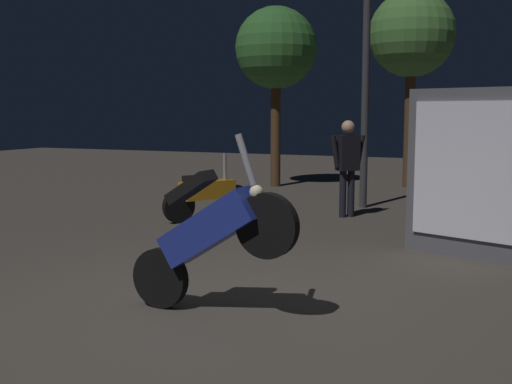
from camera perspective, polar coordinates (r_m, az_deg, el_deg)
The scene contains 8 objects.
ground_plane at distance 5.99m, azimuth -3.00°, elevation -10.46°, with size 40.00×40.00×0.00m, color #4C443D.
motorcycle_blue_foreground at distance 5.65m, azimuth -4.08°, elevation -3.74°, with size 1.66×0.36×1.63m.
motorcycle_orange_parked_left at distance 10.75m, azimuth -4.37°, elevation -0.17°, with size 0.93×1.48×1.11m.
person_rider_beside at distance 11.05m, azimuth 8.16°, elevation 2.86°, with size 0.53×0.53×1.66m.
streetlamp_far at distance 12.30m, azimuth 9.85°, elevation 14.68°, with size 0.36×0.36×5.47m.
tree_left_bg at distance 15.55m, azimuth 1.79°, elevation 12.59°, with size 1.94×1.94×4.28m.
tree_center_bg at distance 15.80m, azimuth 13.72°, elevation 13.38°, with size 2.01×2.01×4.61m.
kiosk_billboard at distance 8.43m, azimuth 18.85°, elevation 1.63°, with size 1.67×1.02×2.10m.
Camera 1 is at (2.55, -5.10, 1.82)m, focal length 44.86 mm.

